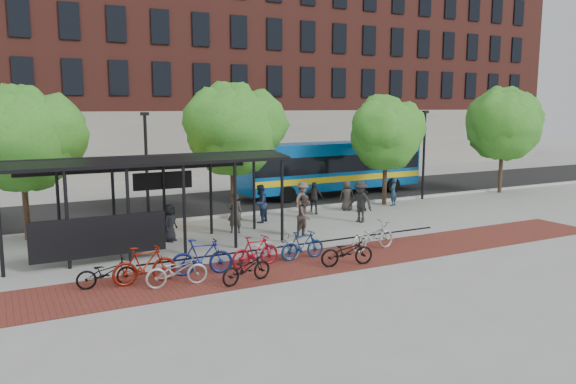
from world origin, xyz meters
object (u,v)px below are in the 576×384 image
tree_c (387,131)px  bus (331,165)px  bike_7 (302,245)px  tree_d (504,121)px  pedestrian_7 (393,192)px  bike_4 (246,268)px  bike_6 (273,247)px  lamp_post_right (424,152)px  bike_5 (255,251)px  pedestrian_6 (347,196)px  tree_a (23,135)px  bike_3 (202,257)px  pedestrian_0 (170,223)px  pedestrian_1 (235,213)px  pedestrian_9 (360,202)px  bike_0 (106,273)px  bike_1 (145,265)px  bike_2 (177,270)px  lamp_post_left (147,166)px  bike_10 (373,236)px  pedestrian_2 (260,204)px  pedestrian_8 (305,216)px  tree_b (233,126)px  pedestrian_3 (303,200)px  bike_8 (347,252)px  pedestrian_5 (362,196)px  pedestrian_4 (314,198)px  bus_shelter (143,171)px

tree_c → bus: size_ratio=0.50×
bike_7 → tree_d: bearing=-67.9°
pedestrian_7 → bike_4: bearing=3.3°
bus → bike_6: (-9.70, -11.69, -1.32)m
lamp_post_right → bike_5: (-14.40, -8.15, -2.21)m
pedestrian_6 → tree_a: bearing=25.8°
bike_3 → pedestrian_0: bearing=7.7°
pedestrian_1 → pedestrian_9: 6.06m
bike_0 → bike_1: 1.13m
bike_2 → pedestrian_6: 14.00m
bike_4 → bike_5: size_ratio=0.99×
lamp_post_left → bike_2: lamp_post_left is taller
pedestrian_9 → bike_5: bearing=-80.2°
bike_2 → bike_4: bike_2 is taller
tree_d → bike_6: size_ratio=3.34×
tree_a → bike_10: size_ratio=3.00×
tree_d → lamp_post_left: tree_d is taller
bike_4 → bike_6: (1.80, 1.78, 0.05)m
pedestrian_1 → pedestrian_2: pedestrian_2 is taller
pedestrian_6 → pedestrian_8: pedestrian_8 is taller
bike_0 → pedestrian_1: 7.97m
tree_d → pedestrian_0: tree_d is taller
pedestrian_6 → bus: bearing=-84.6°
tree_b → bike_6: tree_b is taller
bike_1 → pedestrian_6: pedestrian_6 is taller
tree_b → bike_6: (-1.66, -7.57, -3.94)m
bike_3 → pedestrian_3: pedestrian_3 is taller
tree_d → bike_8: tree_d is taller
pedestrian_5 → pedestrian_7: pedestrian_5 is taller
pedestrian_1 → pedestrian_9: pedestrian_9 is taller
tree_b → bike_4: 10.74m
pedestrian_9 → bike_0: bearing=-91.7°
pedestrian_4 → pedestrian_7: pedestrian_4 is taller
bus → pedestrian_1: (-9.19, -6.94, -0.96)m
tree_c → lamp_post_left: tree_c is taller
bus_shelter → bike_0: bearing=-118.1°
tree_a → tree_b: size_ratio=0.96×
tree_d → pedestrian_6: (-11.98, -0.67, -3.69)m
pedestrian_2 → pedestrian_3: (2.35, 0.15, -0.02)m
tree_a → bike_2: (3.55, -8.68, -3.74)m
bike_3 → bike_0: bearing=99.3°
tree_a → tree_b: bearing=0.0°
lamp_post_left → pedestrian_4: bearing=-6.9°
pedestrian_4 → pedestrian_2: bearing=-141.7°
lamp_post_right → pedestrian_1: bearing=-166.8°
bike_1 → pedestrian_2: 9.62m
bike_10 → bus_shelter: bearing=53.9°
bike_6 → pedestrian_6: pedestrian_6 is taller
lamp_post_right → pedestrian_8: lamp_post_right is taller
tree_c → pedestrian_7: tree_c is taller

